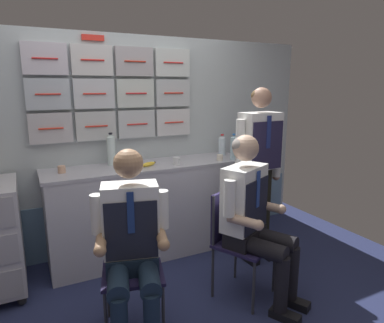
{
  "coord_description": "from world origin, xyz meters",
  "views": [
    {
      "loc": [
        -0.94,
        -2.0,
        1.66
      ],
      "look_at": [
        0.23,
        0.33,
        1.09
      ],
      "focal_mm": 32.2,
      "sensor_mm": 36.0,
      "label": 1
    }
  ],
  "objects_px": {
    "folding_chair_left": "(132,254)",
    "folding_chair_right": "(234,231)",
    "sparkling_bottle_green": "(222,145)",
    "crew_member_standing": "(259,161)",
    "crew_member_left": "(132,239)",
    "crew_member_right": "(253,211)",
    "snack_banana": "(148,164)",
    "paper_cup_tan": "(123,168)"
  },
  "relations": [
    {
      "from": "folding_chair_left",
      "to": "crew_member_left",
      "type": "relative_size",
      "value": 0.67
    },
    {
      "from": "crew_member_right",
      "to": "folding_chair_right",
      "type": "bearing_deg",
      "value": 116.18
    },
    {
      "from": "crew_member_right",
      "to": "crew_member_standing",
      "type": "bearing_deg",
      "value": 49.53
    },
    {
      "from": "sparkling_bottle_green",
      "to": "paper_cup_tan",
      "type": "distance_m",
      "value": 1.2
    },
    {
      "from": "paper_cup_tan",
      "to": "snack_banana",
      "type": "bearing_deg",
      "value": 18.86
    },
    {
      "from": "folding_chair_right",
      "to": "paper_cup_tan",
      "type": "distance_m",
      "value": 1.11
    },
    {
      "from": "folding_chair_left",
      "to": "snack_banana",
      "type": "distance_m",
      "value": 1.06
    },
    {
      "from": "crew_member_standing",
      "to": "sparkling_bottle_green",
      "type": "height_order",
      "value": "crew_member_standing"
    },
    {
      "from": "crew_member_right",
      "to": "snack_banana",
      "type": "xyz_separation_m",
      "value": [
        -0.47,
        1.01,
        0.21
      ]
    },
    {
      "from": "crew_member_right",
      "to": "snack_banana",
      "type": "bearing_deg",
      "value": 115.1
    },
    {
      "from": "crew_member_standing",
      "to": "snack_banana",
      "type": "height_order",
      "value": "crew_member_standing"
    },
    {
      "from": "crew_member_left",
      "to": "sparkling_bottle_green",
      "type": "xyz_separation_m",
      "value": [
        1.39,
        1.17,
        0.32
      ]
    },
    {
      "from": "crew_member_left",
      "to": "paper_cup_tan",
      "type": "bearing_deg",
      "value": 76.96
    },
    {
      "from": "crew_member_right",
      "to": "crew_member_standing",
      "type": "distance_m",
      "value": 0.73
    },
    {
      "from": "folding_chair_left",
      "to": "crew_member_standing",
      "type": "xyz_separation_m",
      "value": [
        1.36,
        0.38,
        0.45
      ]
    },
    {
      "from": "crew_member_left",
      "to": "paper_cup_tan",
      "type": "distance_m",
      "value": 0.99
    },
    {
      "from": "crew_member_left",
      "to": "snack_banana",
      "type": "bearing_deg",
      "value": 64.61
    },
    {
      "from": "folding_chair_left",
      "to": "paper_cup_tan",
      "type": "relative_size",
      "value": 13.27
    },
    {
      "from": "sparkling_bottle_green",
      "to": "snack_banana",
      "type": "xyz_separation_m",
      "value": [
        -0.9,
        -0.14,
        -0.09
      ]
    },
    {
      "from": "folding_chair_left",
      "to": "snack_banana",
      "type": "relative_size",
      "value": 4.93
    },
    {
      "from": "folding_chair_left",
      "to": "paper_cup_tan",
      "type": "bearing_deg",
      "value": 77.34
    },
    {
      "from": "sparkling_bottle_green",
      "to": "crew_member_left",
      "type": "bearing_deg",
      "value": -139.93
    },
    {
      "from": "folding_chair_right",
      "to": "sparkling_bottle_green",
      "type": "bearing_deg",
      "value": 63.85
    },
    {
      "from": "crew_member_standing",
      "to": "sparkling_bottle_green",
      "type": "distance_m",
      "value": 0.64
    },
    {
      "from": "folding_chair_left",
      "to": "folding_chair_right",
      "type": "distance_m",
      "value": 0.85
    },
    {
      "from": "folding_chair_left",
      "to": "paper_cup_tan",
      "type": "distance_m",
      "value": 0.9
    },
    {
      "from": "folding_chair_left",
      "to": "snack_banana",
      "type": "bearing_deg",
      "value": 62.91
    },
    {
      "from": "crew_member_standing",
      "to": "snack_banana",
      "type": "bearing_deg",
      "value": 151.79
    },
    {
      "from": "folding_chair_left",
      "to": "sparkling_bottle_green",
      "type": "relative_size",
      "value": 3.64
    },
    {
      "from": "crew_member_standing",
      "to": "paper_cup_tan",
      "type": "bearing_deg",
      "value": 161.39
    },
    {
      "from": "crew_member_right",
      "to": "sparkling_bottle_green",
      "type": "height_order",
      "value": "crew_member_right"
    },
    {
      "from": "folding_chair_right",
      "to": "crew_member_left",
      "type": "bearing_deg",
      "value": -170.21
    },
    {
      "from": "crew_member_right",
      "to": "paper_cup_tan",
      "type": "xyz_separation_m",
      "value": [
        -0.74,
        0.92,
        0.23
      ]
    },
    {
      "from": "crew_member_left",
      "to": "folding_chair_right",
      "type": "xyz_separation_m",
      "value": [
        0.89,
        0.15,
        -0.18
      ]
    },
    {
      "from": "crew_member_standing",
      "to": "folding_chair_right",
      "type": "bearing_deg",
      "value": -143.59
    },
    {
      "from": "crew_member_left",
      "to": "snack_banana",
      "type": "distance_m",
      "value": 1.16
    },
    {
      "from": "folding_chair_right",
      "to": "paper_cup_tan",
      "type": "xyz_separation_m",
      "value": [
        -0.67,
        0.78,
        0.43
      ]
    },
    {
      "from": "snack_banana",
      "to": "sparkling_bottle_green",
      "type": "bearing_deg",
      "value": 9.06
    },
    {
      "from": "crew_member_left",
      "to": "snack_banana",
      "type": "relative_size",
      "value": 7.41
    },
    {
      "from": "folding_chair_left",
      "to": "folding_chair_right",
      "type": "height_order",
      "value": "same"
    },
    {
      "from": "folding_chair_right",
      "to": "folding_chair_left",
      "type": "bearing_deg",
      "value": 179.93
    },
    {
      "from": "folding_chair_right",
      "to": "snack_banana",
      "type": "relative_size",
      "value": 4.93
    }
  ]
}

